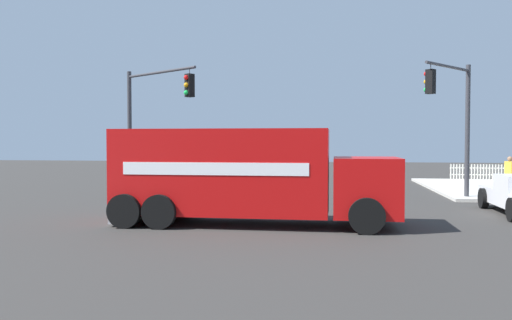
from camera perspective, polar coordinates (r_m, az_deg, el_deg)
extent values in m
plane|color=#33302D|center=(16.29, 1.98, -6.89)|extent=(100.00, 100.00, 0.00)
cube|color=red|center=(16.16, -3.61, -1.19)|extent=(6.42, 2.45, 2.54)
cube|color=red|center=(15.85, 11.80, -2.81)|extent=(1.92, 2.41, 1.70)
cube|color=black|center=(15.90, 14.89, -1.59)|extent=(0.10, 2.02, 0.88)
cube|color=#B2B2B7|center=(17.22, -13.79, -5.82)|extent=(0.22, 2.31, 0.21)
cube|color=white|center=(17.34, -2.76, -0.55)|extent=(5.38, 0.06, 0.36)
cube|color=white|center=(14.97, -4.59, -0.96)|extent=(5.38, 0.06, 0.36)
cylinder|color=black|center=(17.15, 11.38, -4.80)|extent=(1.00, 0.29, 1.00)
cylinder|color=black|center=(14.69, 11.85, -5.94)|extent=(1.00, 0.29, 1.00)
cylinder|color=black|center=(17.85, -7.80, -4.51)|extent=(1.00, 0.29, 1.00)
cylinder|color=black|center=(15.50, -10.40, -5.51)|extent=(1.00, 0.29, 1.00)
cylinder|color=black|center=(18.17, -10.99, -4.41)|extent=(1.00, 0.29, 1.00)
cylinder|color=black|center=(15.87, -14.00, -5.36)|extent=(1.00, 0.29, 1.00)
cylinder|color=#38383D|center=(24.64, 21.83, 2.94)|extent=(0.20, 0.20, 5.69)
cylinder|color=#38383D|center=(23.22, 20.04, 9.45)|extent=(2.33, 2.89, 0.12)
cylinder|color=#38383D|center=(21.93, 18.32, 9.59)|extent=(0.03, 0.03, 0.25)
cube|color=black|center=(21.86, 18.30, 8.03)|extent=(0.42, 0.42, 0.95)
sphere|color=red|center=(21.98, 17.89, 8.82)|extent=(0.20, 0.20, 0.20)
sphere|color=#EFA314|center=(21.95, 17.88, 8.02)|extent=(0.20, 0.20, 0.20)
sphere|color=#19CC4C|center=(21.91, 17.88, 7.21)|extent=(0.20, 0.20, 0.20)
cylinder|color=#38383D|center=(25.59, -13.46, 2.80)|extent=(0.20, 0.20, 5.80)
cylinder|color=#38383D|center=(23.80, -10.34, 9.29)|extent=(3.98, 2.87, 0.12)
cylinder|color=#38383D|center=(22.18, -7.17, 9.52)|extent=(0.03, 0.03, 0.25)
cube|color=black|center=(22.11, -7.17, 7.98)|extent=(0.42, 0.42, 0.95)
sphere|color=red|center=(22.03, -7.54, 8.82)|extent=(0.20, 0.20, 0.20)
sphere|color=#EFA314|center=(22.00, -7.53, 8.02)|extent=(0.20, 0.20, 0.20)
sphere|color=#19CC4C|center=(21.97, -7.53, 7.21)|extent=(0.20, 0.20, 0.20)
cylinder|color=black|center=(21.75, 23.32, -3.81)|extent=(0.25, 0.76, 0.76)
cylinder|color=gray|center=(26.92, 25.80, -2.37)|extent=(0.14, 0.14, 0.84)
cylinder|color=gray|center=(27.01, 25.50, -2.35)|extent=(0.14, 0.14, 0.84)
cube|color=gold|center=(26.92, 25.67, -0.80)|extent=(0.38, 0.40, 0.63)
sphere|color=#936B4C|center=(26.91, 25.69, 0.11)|extent=(0.23, 0.23, 0.23)
cylinder|color=gold|center=(27.05, 25.29, -0.72)|extent=(0.09, 0.09, 0.57)
cube|color=silver|center=(36.69, 25.76, -1.17)|extent=(0.08, 0.04, 0.95)
cube|color=silver|center=(36.63, 25.50, -1.17)|extent=(0.08, 0.04, 0.95)
cube|color=silver|center=(36.58, 25.23, -1.17)|extent=(0.08, 0.04, 0.95)
cube|color=silver|center=(36.53, 24.96, -1.17)|extent=(0.08, 0.04, 0.95)
cube|color=silver|center=(36.48, 24.69, -1.17)|extent=(0.08, 0.04, 0.95)
cube|color=silver|center=(36.43, 24.41, -1.18)|extent=(0.08, 0.04, 0.95)
cube|color=silver|center=(36.38, 24.14, -1.18)|extent=(0.08, 0.04, 0.95)
cube|color=silver|center=(36.33, 23.87, -1.18)|extent=(0.08, 0.04, 0.95)
cube|color=silver|center=(36.28, 23.60, -1.18)|extent=(0.08, 0.04, 0.95)
cube|color=silver|center=(36.23, 23.32, -1.18)|extent=(0.08, 0.04, 0.95)
cube|color=silver|center=(36.18, 23.05, -1.18)|extent=(0.08, 0.04, 0.95)
cube|color=silver|center=(36.14, 22.77, -1.18)|extent=(0.08, 0.04, 0.95)
cube|color=silver|center=(36.09, 22.49, -1.18)|extent=(0.08, 0.04, 0.95)
cube|color=silver|center=(36.05, 22.22, -1.18)|extent=(0.08, 0.04, 0.95)
cube|color=silver|center=(36.01, 21.94, -1.18)|extent=(0.08, 0.04, 0.95)
cube|color=silver|center=(35.96, 21.66, -1.18)|extent=(0.08, 0.04, 0.95)
cube|color=silver|center=(35.92, 21.38, -1.18)|extent=(0.08, 0.04, 0.95)
cube|color=silver|center=(35.88, 21.10, -1.18)|extent=(0.08, 0.04, 0.95)
cube|color=silver|center=(35.84, 20.82, -1.18)|extent=(0.08, 0.04, 0.95)
cube|color=silver|center=(35.80, 20.54, -1.18)|extent=(0.08, 0.04, 0.95)
cube|color=silver|center=(35.76, 20.26, -1.18)|extent=(0.08, 0.04, 0.95)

